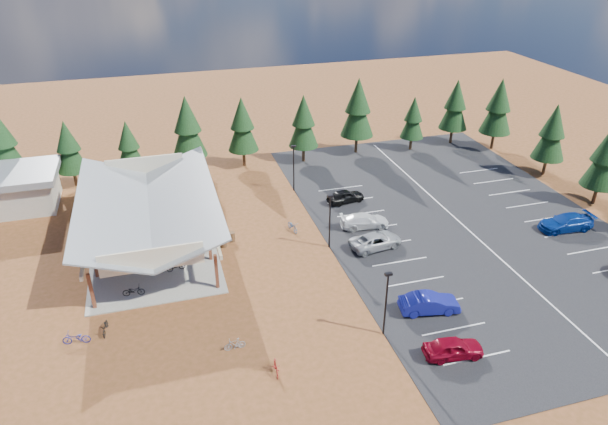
# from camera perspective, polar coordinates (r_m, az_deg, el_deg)

# --- Properties ---
(ground) EXTENTS (140.00, 140.00, 0.00)m
(ground) POSITION_cam_1_polar(r_m,az_deg,el_deg) (45.56, -2.54, -5.82)
(ground) COLOR #5A3617
(ground) RESTS_ON ground
(asphalt_lot) EXTENTS (27.00, 44.00, 0.04)m
(asphalt_lot) POSITION_cam_1_polar(r_m,az_deg,el_deg) (54.43, 15.92, -0.85)
(asphalt_lot) COLOR black
(asphalt_lot) RESTS_ON ground
(concrete_pad) EXTENTS (10.60, 18.60, 0.10)m
(concrete_pad) POSITION_cam_1_polar(r_m,az_deg,el_deg) (50.66, -15.54, -3.07)
(concrete_pad) COLOR gray
(concrete_pad) RESTS_ON ground
(bike_pavilion) EXTENTS (11.65, 19.40, 4.97)m
(bike_pavilion) POSITION_cam_1_polar(r_m,az_deg,el_deg) (48.87, -16.11, 0.72)
(bike_pavilion) COLOR brown
(bike_pavilion) RESTS_ON concrete_pad
(outbuilding) EXTENTS (11.00, 7.00, 3.90)m
(outbuilding) POSITION_cam_1_polar(r_m,az_deg,el_deg) (61.57, -29.25, 2.04)
(outbuilding) COLOR #ADA593
(outbuilding) RESTS_ON ground
(lamp_post_0) EXTENTS (0.50, 0.25, 5.14)m
(lamp_post_0) POSITION_cam_1_polar(r_m,az_deg,el_deg) (37.52, 8.65, -9.03)
(lamp_post_0) COLOR black
(lamp_post_0) RESTS_ON ground
(lamp_post_1) EXTENTS (0.50, 0.25, 5.14)m
(lamp_post_1) POSITION_cam_1_polar(r_m,az_deg,el_deg) (46.84, 2.74, -0.53)
(lamp_post_1) COLOR black
(lamp_post_1) RESTS_ON ground
(lamp_post_2) EXTENTS (0.50, 0.25, 5.14)m
(lamp_post_2) POSITION_cam_1_polar(r_m,az_deg,el_deg) (57.18, -1.10, 5.04)
(lamp_post_2) COLOR black
(lamp_post_2) RESTS_ON ground
(trash_bin_0) EXTENTS (0.60, 0.60, 0.90)m
(trash_bin_0) POSITION_cam_1_polar(r_m,az_deg,el_deg) (49.33, -7.61, -2.55)
(trash_bin_0) COLOR #4D331B
(trash_bin_0) RESTS_ON ground
(trash_bin_1) EXTENTS (0.60, 0.60, 0.90)m
(trash_bin_1) POSITION_cam_1_polar(r_m,az_deg,el_deg) (48.63, -8.47, -3.11)
(trash_bin_1) COLOR #4D331B
(trash_bin_1) RESTS_ON ground
(pine_0) EXTENTS (3.83, 3.83, 8.91)m
(pine_0) POSITION_cam_1_polar(r_m,az_deg,el_deg) (64.78, -29.25, 6.56)
(pine_0) COLOR #382314
(pine_0) RESTS_ON ground
(pine_1) EXTENTS (3.18, 3.18, 7.41)m
(pine_1) POSITION_cam_1_polar(r_m,az_deg,el_deg) (62.88, -23.56, 6.35)
(pine_1) COLOR #382314
(pine_1) RESTS_ON ground
(pine_2) EXTENTS (2.99, 2.99, 6.96)m
(pine_2) POSITION_cam_1_polar(r_m,az_deg,el_deg) (61.96, -17.98, 6.77)
(pine_2) COLOR #382314
(pine_2) RESTS_ON ground
(pine_3) EXTENTS (3.90, 3.90, 9.08)m
(pine_3) POSITION_cam_1_polar(r_m,az_deg,el_deg) (61.86, -12.16, 8.79)
(pine_3) COLOR #382314
(pine_3) RESTS_ON ground
(pine_4) EXTENTS (3.55, 3.55, 8.28)m
(pine_4) POSITION_cam_1_polar(r_m,az_deg,el_deg) (63.16, -6.52, 9.18)
(pine_4) COLOR #382314
(pine_4) RESTS_ON ground
(pine_5) EXTENTS (3.52, 3.52, 8.19)m
(pine_5) POSITION_cam_1_polar(r_m,az_deg,el_deg) (63.98, -0.05, 9.56)
(pine_5) COLOR #382314
(pine_5) RESTS_ON ground
(pine_6) EXTENTS (4.04, 4.04, 9.41)m
(pine_6) POSITION_cam_1_polar(r_m,az_deg,el_deg) (66.80, 5.69, 10.91)
(pine_6) COLOR #382314
(pine_6) RESTS_ON ground
(pine_7) EXTENTS (2.93, 2.93, 6.83)m
(pine_7) POSITION_cam_1_polar(r_m,az_deg,el_deg) (69.26, 11.43, 9.75)
(pine_7) COLOR #382314
(pine_7) RESTS_ON ground
(pine_8) EXTENTS (3.59, 3.59, 8.36)m
(pine_8) POSITION_cam_1_polar(r_m,az_deg,el_deg) (72.38, 15.64, 10.85)
(pine_8) COLOR #382314
(pine_8) RESTS_ON ground
(pine_11) EXTENTS (3.61, 3.61, 8.41)m
(pine_11) POSITION_cam_1_polar(r_m,az_deg,el_deg) (61.20, 29.18, 5.13)
(pine_11) COLOR #382314
(pine_11) RESTS_ON ground
(pine_12) EXTENTS (3.56, 3.56, 8.29)m
(pine_12) POSITION_cam_1_polar(r_m,az_deg,el_deg) (66.24, 24.67, 7.67)
(pine_12) COLOR #382314
(pine_12) RESTS_ON ground
(pine_13) EXTENTS (3.86, 3.86, 9.00)m
(pine_13) POSITION_cam_1_polar(r_m,az_deg,el_deg) (71.99, 19.80, 10.47)
(pine_13) COLOR #382314
(pine_13) RESTS_ON ground
(bike_0) EXTENTS (1.72, 0.76, 0.88)m
(bike_0) POSITION_cam_1_polar(r_m,az_deg,el_deg) (43.99, -17.51, -7.86)
(bike_0) COLOR black
(bike_0) RESTS_ON concrete_pad
(bike_1) EXTENTS (1.52, 0.56, 0.90)m
(bike_1) POSITION_cam_1_polar(r_m,az_deg,el_deg) (47.07, -19.22, -5.56)
(bike_1) COLOR gray
(bike_1) RESTS_ON concrete_pad
(bike_2) EXTENTS (1.67, 0.84, 0.84)m
(bike_2) POSITION_cam_1_polar(r_m,az_deg,el_deg) (53.30, -17.42, -1.12)
(bike_2) COLOR navy
(bike_2) RESTS_ON concrete_pad
(bike_3) EXTENTS (1.71, 0.81, 0.99)m
(bike_3) POSITION_cam_1_polar(r_m,az_deg,el_deg) (56.46, -16.70, 0.79)
(bike_3) COLOR maroon
(bike_3) RESTS_ON concrete_pad
(bike_4) EXTENTS (1.62, 0.82, 0.81)m
(bike_4) POSITION_cam_1_polar(r_m,az_deg,el_deg) (46.02, -13.34, -5.53)
(bike_4) COLOR black
(bike_4) RESTS_ON concrete_pad
(bike_5) EXTENTS (1.69, 0.85, 0.98)m
(bike_5) POSITION_cam_1_polar(r_m,az_deg,el_deg) (47.28, -13.63, -4.46)
(bike_5) COLOR gray
(bike_5) RESTS_ON concrete_pad
(bike_6) EXTENTS (1.66, 0.60, 0.87)m
(bike_6) POSITION_cam_1_polar(r_m,az_deg,el_deg) (50.79, -14.24, -2.16)
(bike_6) COLOR navy
(bike_6) RESTS_ON concrete_pad
(bike_7) EXTENTS (1.54, 0.44, 0.93)m
(bike_7) POSITION_cam_1_polar(r_m,az_deg,el_deg) (55.13, -13.32, 0.53)
(bike_7) COLOR maroon
(bike_7) RESTS_ON concrete_pad
(bike_8) EXTENTS (0.75, 1.75, 0.90)m
(bike_8) POSITION_cam_1_polar(r_m,az_deg,el_deg) (41.24, -20.19, -11.26)
(bike_8) COLOR black
(bike_8) RESTS_ON ground
(bike_10) EXTENTS (1.94, 0.91, 0.98)m
(bike_10) POSITION_cam_1_polar(r_m,az_deg,el_deg) (40.95, -22.85, -12.08)
(bike_10) COLOR navy
(bike_10) RESTS_ON ground
(bike_11) EXTENTS (0.54, 1.59, 0.94)m
(bike_11) POSITION_cam_1_polar(r_m,az_deg,el_deg) (35.93, -2.97, -15.97)
(bike_11) COLOR maroon
(bike_11) RESTS_ON ground
(bike_13) EXTENTS (1.50, 0.49, 0.89)m
(bike_13) POSITION_cam_1_polar(r_m,az_deg,el_deg) (37.78, -7.30, -13.59)
(bike_13) COLOR #92949B
(bike_13) RESTS_ON ground
(bike_14) EXTENTS (1.01, 1.89, 0.94)m
(bike_14) POSITION_cam_1_polar(r_m,az_deg,el_deg) (50.55, -1.21, -1.44)
(bike_14) COLOR #265492
(bike_14) RESTS_ON ground
(car_0) EXTENTS (4.17, 2.11, 1.36)m
(car_0) POSITION_cam_1_polar(r_m,az_deg,el_deg) (38.12, 15.44, -13.56)
(car_0) COLOR maroon
(car_0) RESTS_ON asphalt_lot
(car_1) EXTENTS (4.63, 2.28, 1.46)m
(car_1) POSITION_cam_1_polar(r_m,az_deg,el_deg) (41.41, 13.05, -9.29)
(car_1) COLOR navy
(car_1) RESTS_ON asphalt_lot
(car_2) EXTENTS (5.05, 2.92, 1.32)m
(car_2) POSITION_cam_1_polar(r_m,az_deg,el_deg) (48.25, 7.57, -2.96)
(car_2) COLOR #9A9DA1
(car_2) RESTS_ON asphalt_lot
(car_3) EXTENTS (4.76, 2.38, 1.33)m
(car_3) POSITION_cam_1_polar(r_m,az_deg,el_deg) (51.29, 6.40, -0.86)
(car_3) COLOR silver
(car_3) RESTS_ON asphalt_lot
(car_4) EXTENTS (4.08, 2.12, 1.33)m
(car_4) POSITION_cam_1_polar(r_m,az_deg,el_deg) (55.72, 4.39, 1.73)
(car_4) COLOR black
(car_4) RESTS_ON asphalt_lot
(car_7) EXTENTS (5.24, 2.41, 1.49)m
(car_7) POSITION_cam_1_polar(r_m,az_deg,el_deg) (56.13, 25.86, -0.95)
(car_7) COLOR navy
(car_7) RESTS_ON asphalt_lot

